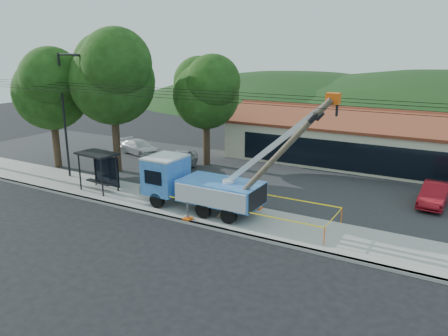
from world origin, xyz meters
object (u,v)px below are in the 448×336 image
car_silver (179,172)px  car_red (433,206)px  utility_truck (199,184)px  leaning_pole (275,158)px  car_white (140,155)px  bus_shelter (100,162)px

car_silver → car_red: car_silver is taller
utility_truck → leaning_pole: (4.96, -0.56, 2.28)m
leaning_pole → car_red: leaning_pole is taller
car_red → car_white: size_ratio=0.94×
bus_shelter → car_silver: 7.04m
car_white → car_silver: bearing=-100.2°
car_silver → car_white: size_ratio=1.05×
bus_shelter → car_silver: bus_shelter is taller
leaning_pole → bus_shelter: (-12.58, 0.34, -1.92)m
car_white → car_red: bearing=-79.5°
car_silver → car_white: (-6.27, 2.78, 0.00)m
utility_truck → bus_shelter: 7.63m
car_silver → car_white: car_silver is taller
leaning_pole → car_red: 11.58m
bus_shelter → car_white: size_ratio=0.65×
utility_truck → leaning_pole: size_ratio=1.61×
utility_truck → leaning_pole: 5.49m
bus_shelter → leaning_pole: bearing=4.4°
bus_shelter → car_red: bearing=28.1°
leaning_pole → car_white: bearing=150.7°
utility_truck → car_red: 14.37m
car_red → leaning_pole: bearing=-126.3°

